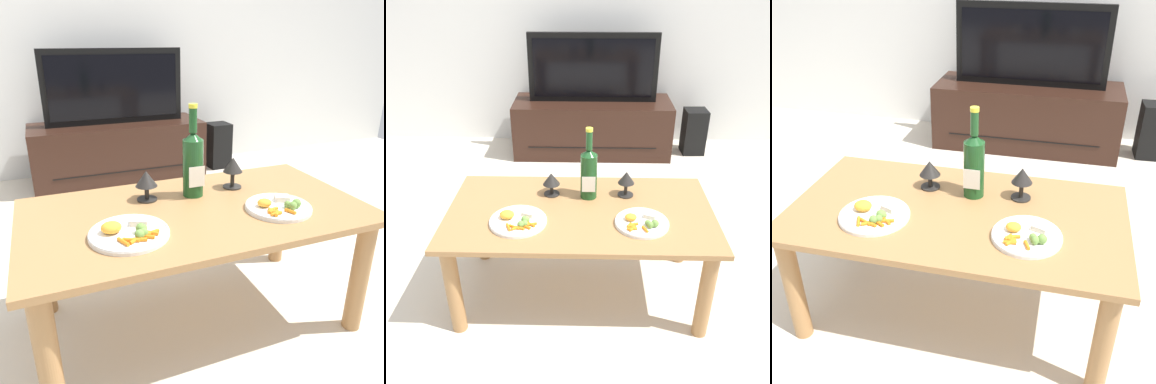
% 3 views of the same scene
% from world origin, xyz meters
% --- Properties ---
extents(ground_plane, '(6.40, 6.40, 0.00)m').
position_xyz_m(ground_plane, '(0.00, 0.00, 0.00)').
color(ground_plane, beige).
extents(dining_table, '(1.27, 0.69, 0.50)m').
position_xyz_m(dining_table, '(0.00, 0.00, 0.42)').
color(dining_table, '#9E7042').
rests_on(dining_table, ground_plane).
extents(tv_stand, '(1.35, 0.50, 0.47)m').
position_xyz_m(tv_stand, '(0.07, 1.84, 0.23)').
color(tv_stand, black).
rests_on(tv_stand, ground_plane).
extents(tv_screen, '(1.08, 0.05, 0.56)m').
position_xyz_m(tv_screen, '(0.07, 1.84, 0.75)').
color(tv_screen, black).
rests_on(tv_screen, tv_stand).
extents(floor_speaker, '(0.20, 0.20, 0.40)m').
position_xyz_m(floor_speaker, '(0.97, 1.85, 0.20)').
color(floor_speaker, black).
rests_on(floor_speaker, ground_plane).
extents(wine_bottle, '(0.08, 0.08, 0.37)m').
position_xyz_m(wine_bottle, '(0.04, 0.13, 0.65)').
color(wine_bottle, '#19471E').
rests_on(wine_bottle, dining_table).
extents(goblet_left, '(0.09, 0.09, 0.12)m').
position_xyz_m(goblet_left, '(-0.15, 0.15, 0.59)').
color(goblet_left, black).
rests_on(goblet_left, dining_table).
extents(goblet_right, '(0.08, 0.08, 0.13)m').
position_xyz_m(goblet_right, '(0.23, 0.15, 0.60)').
color(goblet_right, black).
rests_on(goblet_right, dining_table).
extents(dinner_plate_left, '(0.26, 0.26, 0.05)m').
position_xyz_m(dinner_plate_left, '(-0.28, -0.12, 0.52)').
color(dinner_plate_left, white).
rests_on(dinner_plate_left, dining_table).
extents(dinner_plate_right, '(0.25, 0.25, 0.05)m').
position_xyz_m(dinner_plate_right, '(0.28, -0.12, 0.52)').
color(dinner_plate_right, white).
rests_on(dinner_plate_right, dining_table).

